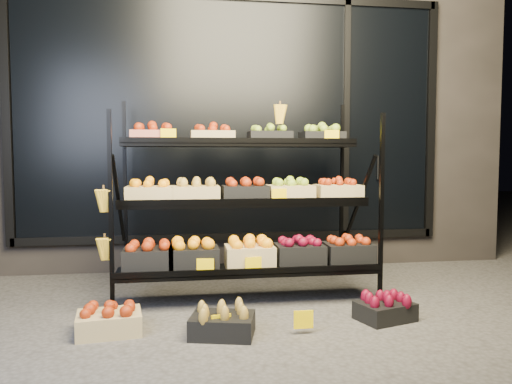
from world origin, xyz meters
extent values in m
plane|color=#514F4C|center=(0.00, 0.00, 0.00)|extent=(24.00, 24.00, 0.00)
cube|color=#2D2826|center=(0.00, 2.60, 1.75)|extent=(6.00, 2.00, 3.50)
cube|color=black|center=(0.00, 1.58, 1.55)|extent=(4.20, 0.04, 2.40)
cube|color=black|center=(0.00, 1.56, 0.34)|extent=(4.30, 0.06, 0.08)
cube|color=black|center=(-2.15, 1.56, 1.55)|extent=(0.08, 0.06, 2.50)
cube|color=black|center=(2.15, 1.56, 1.55)|extent=(0.08, 0.06, 2.50)
cube|color=black|center=(1.20, 1.56, 1.55)|extent=(0.06, 0.06, 2.50)
cylinder|color=black|center=(1.55, 1.53, 1.05)|extent=(0.02, 0.02, 0.25)
cube|color=black|center=(-1.02, 0.18, 0.75)|extent=(0.03, 0.03, 1.50)
cube|color=black|center=(1.02, 0.18, 0.75)|extent=(0.03, 0.03, 1.50)
cube|color=black|center=(-1.02, 1.15, 0.83)|extent=(0.03, 0.03, 1.66)
cube|color=black|center=(1.02, 1.15, 0.83)|extent=(0.03, 0.03, 1.66)
cube|color=black|center=(0.00, 0.35, 0.27)|extent=(2.05, 0.42, 0.03)
cube|color=black|center=(0.00, 0.15, 0.30)|extent=(2.05, 0.02, 0.05)
cube|color=black|center=(0.00, 0.65, 0.77)|extent=(2.05, 0.40, 0.03)
cube|color=black|center=(0.00, 0.46, 0.80)|extent=(2.05, 0.02, 0.05)
cube|color=black|center=(0.00, 0.95, 1.27)|extent=(2.05, 0.40, 0.03)
cube|color=black|center=(0.00, 0.76, 1.30)|extent=(2.05, 0.02, 0.05)
cube|color=tan|center=(-0.76, 0.95, 1.33)|extent=(0.38, 0.28, 0.11)
ellipsoid|color=#A1210B|center=(-0.76, 0.95, 1.42)|extent=(0.32, 0.24, 0.07)
cube|color=tan|center=(-0.24, 0.95, 1.33)|extent=(0.38, 0.28, 0.11)
ellipsoid|color=#A1210B|center=(-0.24, 0.95, 1.42)|extent=(0.32, 0.24, 0.07)
cube|color=black|center=(0.27, 0.95, 1.33)|extent=(0.38, 0.28, 0.11)
ellipsoid|color=#8BAC2B|center=(0.27, 0.95, 1.42)|extent=(0.32, 0.24, 0.07)
cube|color=black|center=(0.76, 0.95, 1.33)|extent=(0.38, 0.28, 0.11)
ellipsoid|color=#8BAC2B|center=(0.76, 0.95, 1.42)|extent=(0.32, 0.24, 0.07)
cube|color=tan|center=(-0.78, 0.65, 0.85)|extent=(0.38, 0.28, 0.14)
ellipsoid|color=#FF9C0D|center=(-0.78, 0.65, 0.95)|extent=(0.32, 0.24, 0.07)
cube|color=tan|center=(-0.40, 0.65, 0.85)|extent=(0.38, 0.28, 0.14)
ellipsoid|color=#B68D33|center=(-0.40, 0.65, 0.95)|extent=(0.32, 0.24, 0.07)
cube|color=black|center=(0.01, 0.65, 0.85)|extent=(0.38, 0.28, 0.14)
ellipsoid|color=#A1210B|center=(0.01, 0.65, 0.95)|extent=(0.32, 0.24, 0.07)
cube|color=tan|center=(0.40, 0.65, 0.85)|extent=(0.38, 0.28, 0.14)
ellipsoid|color=#8BAC2B|center=(0.40, 0.65, 0.95)|extent=(0.32, 0.24, 0.07)
cube|color=tan|center=(0.82, 0.65, 0.85)|extent=(0.38, 0.28, 0.14)
ellipsoid|color=#A1210B|center=(0.82, 0.65, 0.95)|extent=(0.32, 0.24, 0.07)
cube|color=black|center=(-0.77, 0.35, 0.37)|extent=(0.38, 0.28, 0.18)
ellipsoid|color=#A1210B|center=(-0.77, 0.35, 0.49)|extent=(0.32, 0.24, 0.07)
cube|color=black|center=(-0.43, 0.35, 0.37)|extent=(0.38, 0.28, 0.18)
ellipsoid|color=#FF9C0D|center=(-0.43, 0.35, 0.49)|extent=(0.32, 0.24, 0.07)
cube|color=tan|center=(0.01, 0.35, 0.37)|extent=(0.38, 0.28, 0.18)
ellipsoid|color=#FF9C0D|center=(0.01, 0.35, 0.49)|extent=(0.32, 0.24, 0.07)
cube|color=black|center=(0.41, 0.35, 0.37)|extent=(0.38, 0.28, 0.18)
ellipsoid|color=maroon|center=(0.41, 0.35, 0.49)|extent=(0.32, 0.24, 0.07)
cube|color=black|center=(0.82, 0.35, 0.37)|extent=(0.38, 0.28, 0.18)
ellipsoid|color=#A1210B|center=(0.82, 0.35, 0.49)|extent=(0.32, 0.24, 0.07)
ellipsoid|color=yellow|center=(-1.07, 0.20, 0.93)|extent=(0.14, 0.08, 0.22)
ellipsoid|color=yellow|center=(-1.07, 0.20, 0.58)|extent=(0.14, 0.08, 0.22)
ellipsoid|color=yellow|center=(0.35, 0.85, 1.63)|extent=(0.14, 0.08, 0.22)
cube|color=#FFD200|center=(0.27, 0.50, 0.84)|extent=(0.13, 0.01, 0.12)
cube|color=#FFD200|center=(0.81, 0.80, 1.34)|extent=(0.13, 0.01, 0.12)
cube|color=#FFD200|center=(-0.62, 0.80, 1.34)|extent=(0.13, 0.01, 0.12)
cube|color=#FFD200|center=(-0.35, 0.20, 0.34)|extent=(0.13, 0.01, 0.12)
cube|color=#FFD200|center=(0.02, 0.20, 0.34)|extent=(0.13, 0.01, 0.12)
cube|color=#FFD200|center=(-0.28, -0.40, 0.06)|extent=(0.13, 0.01, 0.12)
cube|color=#FFD200|center=(0.26, -0.40, 0.06)|extent=(0.13, 0.01, 0.12)
cube|color=tan|center=(-1.00, -0.19, 0.07)|extent=(0.44, 0.35, 0.14)
ellipsoid|color=#A1210B|center=(-1.00, -0.19, 0.17)|extent=(0.37, 0.30, 0.07)
cube|color=black|center=(-0.27, -0.35, 0.07)|extent=(0.46, 0.38, 0.14)
ellipsoid|color=#B68D33|center=(-0.27, -0.35, 0.17)|extent=(0.39, 0.32, 0.07)
cube|color=black|center=(0.90, -0.21, 0.06)|extent=(0.44, 0.38, 0.13)
ellipsoid|color=maroon|center=(0.90, -0.21, 0.16)|extent=(0.37, 0.32, 0.07)
camera|label=1|loc=(-0.53, -3.50, 1.16)|focal=35.00mm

